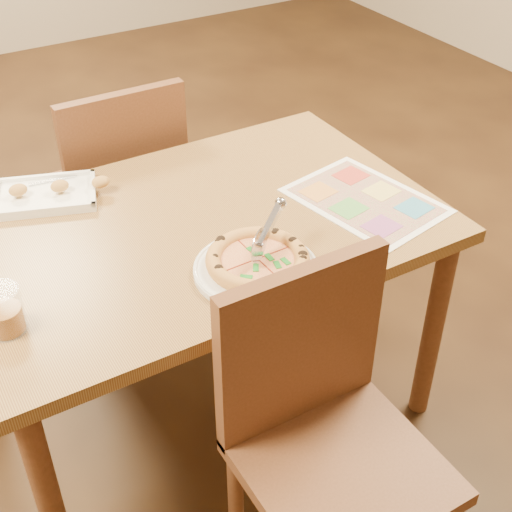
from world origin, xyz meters
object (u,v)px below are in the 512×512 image
pizza (258,260)px  pizza_cutter (266,232)px  chair_near (321,407)px  glass_tumbler (4,313)px  dining_table (199,248)px  appetizer_tray (48,194)px  plate (256,270)px  menu (365,200)px  chair_far (120,175)px

pizza → pizza_cutter: pizza_cutter is taller
pizza → pizza_cutter: size_ratio=1.72×
chair_near → glass_tumbler: 0.73m
dining_table → glass_tumbler: bearing=-163.1°
appetizer_tray → plate: bearing=-60.6°
dining_table → pizza: pizza is taller
plate → pizza: (0.01, 0.01, 0.02)m
dining_table → chair_near: bearing=-90.0°
pizza_cutter → dining_table: bearing=70.9°
plate → glass_tumbler: bearing=170.0°
chair_near → pizza: size_ratio=1.82×
dining_table → menu: (0.46, -0.14, 0.09)m
pizza_cutter → menu: size_ratio=0.36×
plate → chair_far: bearing=91.7°
appetizer_tray → menu: bearing=-31.3°
plate → pizza: pizza is taller
dining_table → pizza: 0.29m
dining_table → menu: bearing=-17.5°
dining_table → chair_far: size_ratio=2.77×
appetizer_tray → menu: size_ratio=0.82×
glass_tumbler → pizza_cutter: bearing=-7.2°
chair_far → menu: bearing=121.6°
pizza → glass_tumbler: (-0.59, 0.09, 0.02)m
pizza → menu: 0.44m
dining_table → menu: menu is taller
appetizer_tray → menu: appetizer_tray is taller
appetizer_tray → chair_near: bearing=-71.5°
glass_tumbler → dining_table: bearing=16.9°
chair_far → plate: size_ratio=1.52×
dining_table → glass_tumbler: 0.60m
chair_far → appetizer_tray: (-0.31, -0.28, 0.17)m
menu → pizza_cutter: bearing=-165.3°
dining_table → pizza: size_ratio=5.04×
pizza_cutter → menu: pizza_cutter is taller
chair_far → appetizer_tray: size_ratio=1.38×
dining_table → appetizer_tray: size_ratio=3.83×
pizza_cutter → appetizer_tray: bearing=89.0°
chair_near → plate: bearing=85.6°
chair_far → glass_tumbler: size_ratio=4.22×
chair_near → pizza: chair_near is taller
pizza_cutter → appetizer_tray: pizza_cutter is taller
appetizer_tray → glass_tumbler: (-0.25, -0.49, 0.03)m
dining_table → chair_far: bearing=90.0°
plate → appetizer_tray: 0.68m
chair_far → menu: 0.89m
pizza_cutter → pizza: bearing=170.4°
menu → chair_far: bearing=121.6°
dining_table → chair_near: (0.00, -0.60, -0.07)m
chair_near → pizza_cutter: 0.44m
dining_table → pizza_cutter: pizza_cutter is taller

